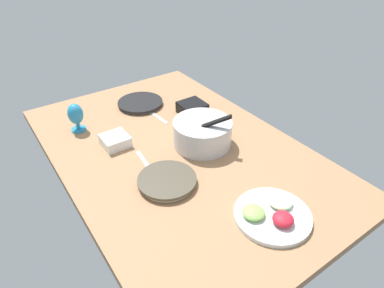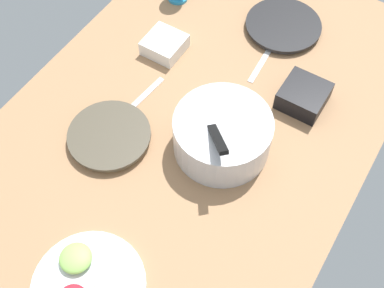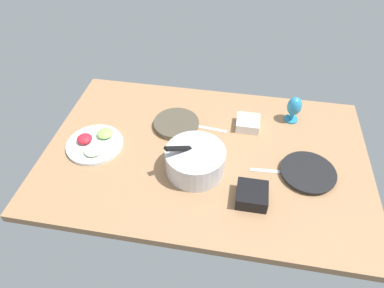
{
  "view_description": "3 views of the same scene",
  "coord_description": "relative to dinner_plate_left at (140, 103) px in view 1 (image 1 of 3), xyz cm",
  "views": [
    {
      "loc": [
        109.26,
        -67.74,
        91.99
      ],
      "look_at": [
        9.09,
        2.07,
        7.22
      ],
      "focal_mm": 31.21,
      "sensor_mm": 36.0,
      "label": 1
    },
    {
      "loc": [
        73.18,
        45.75,
        123.14
      ],
      "look_at": [
        10.85,
        6.97,
        7.22
      ],
      "focal_mm": 46.63,
      "sensor_mm": 36.0,
      "label": 2
    },
    {
      "loc": [
        -13.33,
        115.77,
        121.11
      ],
      "look_at": [
        6.34,
        2.71,
        7.22
      ],
      "focal_mm": 31.4,
      "sensor_mm": 36.0,
      "label": 3
    }
  ],
  "objects": [
    {
      "name": "square_bowl_black",
      "position": [
        25.41,
        19.07,
        2.37
      ],
      "size": [
        13.43,
        13.43,
        6.45
      ],
      "color": "black",
      "rests_on": "ground_plane"
    },
    {
      "name": "square_bowl_white",
      "position": [
        29.69,
        -28.79,
        1.65
      ],
      "size": [
        12.14,
        12.14,
        5.17
      ],
      "color": "white",
      "rests_on": "ground_plane"
    },
    {
      "name": "dinner_plate_left",
      "position": [
        0.0,
        0.0,
        0.0
      ],
      "size": [
        25.81,
        25.81,
        2.35
      ],
      "color": "#4C4C51",
      "rests_on": "ground_plane"
    },
    {
      "name": "fruit_platter",
      "position": [
        105.4,
        -1.03,
        0.42
      ],
      "size": [
        28.38,
        28.38,
        5.57
      ],
      "color": "silver",
      "rests_on": "ground_plane"
    },
    {
      "name": "fork_by_right_plate",
      "position": [
        49.11,
        -23.73,
        -0.92
      ],
      "size": [
        18.09,
        3.71,
        0.6
      ],
      "primitive_type": "cube",
      "rotation": [
        0.0,
        0.0,
        -0.11
      ],
      "color": "silver",
      "rests_on": "ground_plane"
    },
    {
      "name": "ground_plane",
      "position": [
        49.3,
        -6.2,
        -3.22
      ],
      "size": [
        160.0,
        104.0,
        4.0
      ],
      "primitive_type": "cube",
      "color": "#99704C"
    },
    {
      "name": "dinner_plate_right",
      "position": [
        67.59,
        -23.0,
        0.27
      ],
      "size": [
        24.4,
        24.4,
        2.87
      ],
      "color": "beige",
      "rests_on": "ground_plane"
    },
    {
      "name": "mixing_bowl",
      "position": [
        52.47,
        5.99,
        5.45
      ],
      "size": [
        27.81,
        27.81,
        19.22
      ],
      "color": "silver",
      "rests_on": "ground_plane"
    },
    {
      "name": "fork_by_left_plate",
      "position": [
        17.86,
        1.12,
        -0.92
      ],
      "size": [
        18.08,
        3.06,
        0.6
      ],
      "primitive_type": "cube",
      "rotation": [
        0.0,
        0.0,
        0.07
      ],
      "color": "silver",
      "rests_on": "ground_plane"
    },
    {
      "name": "hurricane_glass_blue",
      "position": [
        6.29,
        -38.75,
        7.52
      ],
      "size": [
        7.68,
        7.68,
        15.0
      ],
      "color": "teal",
      "rests_on": "ground_plane"
    }
  ]
}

